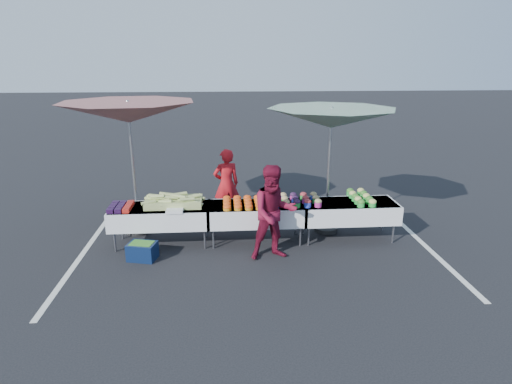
{
  "coord_description": "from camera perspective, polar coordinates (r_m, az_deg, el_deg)",
  "views": [
    {
      "loc": [
        -0.57,
        -7.67,
        3.4
      ],
      "look_at": [
        0.0,
        0.0,
        1.0
      ],
      "focal_mm": 30.0,
      "sensor_mm": 36.0,
      "label": 1
    }
  ],
  "objects": [
    {
      "name": "ground",
      "position": [
        8.41,
        0.0,
        -6.52
      ],
      "size": [
        80.0,
        80.0,
        0.0
      ],
      "primitive_type": "plane",
      "color": "black"
    },
    {
      "name": "stripe_left",
      "position": [
        8.8,
        -21.43,
        -6.68
      ],
      "size": [
        0.1,
        5.0,
        0.0
      ],
      "primitive_type": "cube",
      "color": "silver",
      "rests_on": "ground"
    },
    {
      "name": "stripe_right",
      "position": [
        9.2,
        20.4,
        -5.51
      ],
      "size": [
        0.1,
        5.0,
        0.0
      ],
      "primitive_type": "cube",
      "color": "silver",
      "rests_on": "ground"
    },
    {
      "name": "table_left",
      "position": [
        8.27,
        -12.56,
        -3.03
      ],
      "size": [
        1.86,
        0.81,
        0.75
      ],
      "color": "white",
      "rests_on": "ground"
    },
    {
      "name": "table_center",
      "position": [
        8.19,
        0.0,
        -2.78
      ],
      "size": [
        1.86,
        0.81,
        0.75
      ],
      "color": "white",
      "rests_on": "ground"
    },
    {
      "name": "table_right",
      "position": [
        8.51,
        12.19,
        -2.41
      ],
      "size": [
        1.86,
        0.81,
        0.75
      ],
      "color": "white",
      "rests_on": "ground"
    },
    {
      "name": "berry_punnets",
      "position": [
        8.28,
        -17.58,
        -1.89
      ],
      "size": [
        0.4,
        0.54,
        0.08
      ],
      "color": "black",
      "rests_on": "table_left"
    },
    {
      "name": "corn_pile",
      "position": [
        8.19,
        -10.86,
        -1.21
      ],
      "size": [
        1.16,
        0.57,
        0.26
      ],
      "color": "#91AF59",
      "rests_on": "table_left"
    },
    {
      "name": "plastic_bags",
      "position": [
        7.88,
        -10.79,
        -2.45
      ],
      "size": [
        0.3,
        0.25,
        0.05
      ],
      "primitive_type": "cube",
      "color": "white",
      "rests_on": "table_left"
    },
    {
      "name": "carrot_bowls",
      "position": [
        8.1,
        -1.05,
        -1.4
      ],
      "size": [
        0.95,
        0.69,
        0.11
      ],
      "color": "orange",
      "rests_on": "table_center"
    },
    {
      "name": "potato_cups",
      "position": [
        8.2,
        5.24,
        -1.01
      ],
      "size": [
        0.94,
        0.58,
        0.16
      ],
      "color": "blue",
      "rests_on": "table_right"
    },
    {
      "name": "bean_baskets",
      "position": [
        8.58,
        13.81,
        -0.67
      ],
      "size": [
        0.36,
        0.86,
        0.15
      ],
      "color": "green",
      "rests_on": "table_right"
    },
    {
      "name": "vendor",
      "position": [
        9.36,
        -3.97,
        1.05
      ],
      "size": [
        0.65,
        0.51,
        1.56
      ],
      "primitive_type": "imported",
      "rotation": [
        0.0,
        0.0,
        3.41
      ],
      "color": "red",
      "rests_on": "ground"
    },
    {
      "name": "customer",
      "position": [
        7.42,
        2.42,
        -2.8
      ],
      "size": [
        0.92,
        0.77,
        1.7
      ],
      "primitive_type": "imported",
      "rotation": [
        0.0,
        0.0,
        0.17
      ],
      "color": "maroon",
      "rests_on": "ground"
    },
    {
      "name": "umbrella_left",
      "position": [
        8.56,
        -16.65,
        10.03
      ],
      "size": [
        3.23,
        3.23,
        2.67
      ],
      "rotation": [
        0.0,
        0.0,
        -0.28
      ],
      "color": "black",
      "rests_on": "ground"
    },
    {
      "name": "umbrella_right",
      "position": [
        8.4,
        10.02,
        9.55
      ],
      "size": [
        2.49,
        2.49,
        2.54
      ],
      "rotation": [
        0.0,
        0.0,
        0.0
      ],
      "color": "black",
      "rests_on": "ground"
    },
    {
      "name": "storage_bin",
      "position": [
        7.88,
        -14.91,
        -7.57
      ],
      "size": [
        0.55,
        0.45,
        0.31
      ],
      "rotation": [
        0.0,
        0.0,
        -0.24
      ],
      "color": "#0C1B3C",
      "rests_on": "ground"
    }
  ]
}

